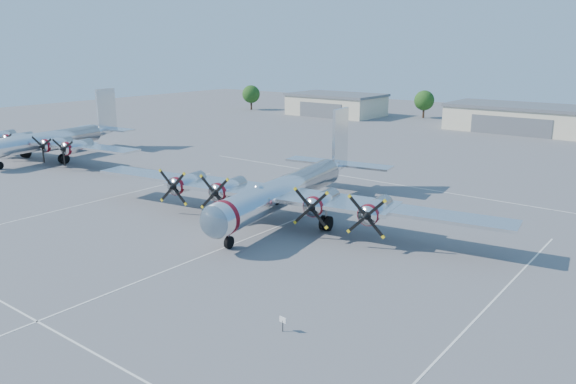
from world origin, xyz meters
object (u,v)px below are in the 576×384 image
Objects in this scene: tree_far_west at (251,94)px; tree_west at (424,100)px; bomber_west at (54,159)px; hangar_center at (521,118)px; hangar_west at (336,104)px; main_bomber_b29 at (288,217)px; info_placard at (283,321)px.

tree_far_west and tree_west have the same top height.
hangar_center is at bearing 49.33° from bomber_west.
main_bomber_b29 is at bearing -60.16° from hangar_west.
tree_west reaches higher than hangar_center.
hangar_west is 3.40× the size of tree_far_west.
bomber_west reaches higher than info_placard.
hangar_center is (45.00, -0.00, -0.00)m from hangar_west.
tree_far_west is 1.00× the size of tree_west.
hangar_west is at bearing 110.95° from main_bomber_b29.
bomber_west is at bearing -73.19° from tree_far_west.
main_bomber_b29 reaches higher than info_placard.
tree_far_west is 100.02m from main_bomber_b29.
hangar_west is 45.00m from hangar_center.
info_placard is at bearing -58.62° from hangar_west.
hangar_west is 111.74m from info_placard.
hangar_center reaches higher than main_bomber_b29.
tree_far_west is at bearing 124.65° from main_bomber_b29.
tree_far_west is 73.78m from bomber_west.
tree_west reaches higher than bomber_west.
tree_far_west is at bearing 135.25° from info_placard.
hangar_west is 0.79× the size of hangar_center.
hangar_center is 70.13m from tree_far_west.
bomber_west is 38.88× the size of info_placard.
main_bomber_b29 is (-1.17, -76.41, -2.71)m from hangar_center.
hangar_west is at bearing 180.00° from hangar_center.
hangar_center is 29.18× the size of info_placard.
tree_far_west reaches higher than bomber_west.
tree_west reaches higher than info_placard.
main_bomber_b29 is 23.79m from info_placard.
tree_west is 110.29m from info_placard.
hangar_west is 21.61m from tree_west.
tree_far_west reaches higher than info_placard.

